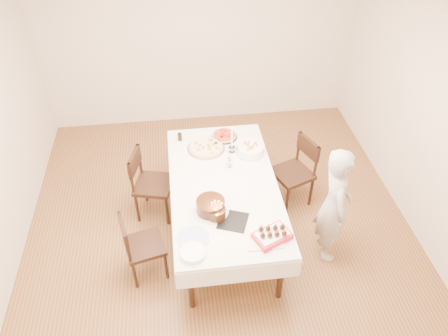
{
  "coord_description": "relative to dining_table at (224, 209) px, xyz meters",
  "views": [
    {
      "loc": [
        -0.4,
        -3.36,
        3.9
      ],
      "look_at": [
        0.04,
        0.06,
        0.98
      ],
      "focal_mm": 35.0,
      "sensor_mm": 36.0,
      "label": 1
    }
  ],
  "objects": [
    {
      "name": "pizza_pepperoni",
      "position": [
        0.11,
        0.85,
        0.4
      ],
      "size": [
        0.41,
        0.41,
        0.04
      ],
      "primitive_type": "cylinder",
      "rotation": [
        0.0,
        0.0,
        -0.39
      ],
      "color": "red",
      "rests_on": "dining_table"
    },
    {
      "name": "strawberry_box",
      "position": [
        0.35,
        -0.8,
        0.42
      ],
      "size": [
        0.4,
        0.34,
        0.08
      ],
      "primitive_type": null,
      "rotation": [
        0.0,
        0.0,
        0.42
      ],
      "color": "red",
      "rests_on": "dining_table"
    },
    {
      "name": "cola_glass",
      "position": [
        -0.43,
        0.86,
        0.42
      ],
      "size": [
        0.06,
        0.06,
        0.1
      ],
      "primitive_type": "cylinder",
      "rotation": [
        0.0,
        0.0,
        -0.1
      ],
      "color": "black",
      "rests_on": "dining_table"
    },
    {
      "name": "floor",
      "position": [
        -0.04,
        -0.06,
        -0.38
      ],
      "size": [
        5.0,
        5.0,
        0.0
      ],
      "primitive_type": "plane",
      "color": "brown",
      "rests_on": "ground"
    },
    {
      "name": "ceiling",
      "position": [
        -0.04,
        -0.06,
        2.33
      ],
      "size": [
        5.0,
        5.0,
        0.0
      ],
      "primitive_type": "plane",
      "rotation": [
        3.14,
        0.0,
        0.0
      ],
      "color": "white",
      "rests_on": "wall_back"
    },
    {
      "name": "pizza_white",
      "position": [
        -0.13,
        0.64,
        0.4
      ],
      "size": [
        0.5,
        0.5,
        0.04
      ],
      "primitive_type": "cylinder",
      "rotation": [
        0.0,
        0.0,
        -0.12
      ],
      "color": "beige",
      "rests_on": "dining_table"
    },
    {
      "name": "red_placemat",
      "position": [
        0.36,
        0.52,
        0.38
      ],
      "size": [
        0.27,
        0.27,
        0.01
      ],
      "primitive_type": "cube",
      "rotation": [
        0.0,
        0.0,
        0.11
      ],
      "color": "#B21E1E",
      "rests_on": "dining_table"
    },
    {
      "name": "wall_right",
      "position": [
        2.21,
        -0.06,
        0.98
      ],
      "size": [
        0.04,
        5.0,
        2.7
      ],
      "primitive_type": "cube",
      "color": "beige",
      "rests_on": "floor"
    },
    {
      "name": "wall_back",
      "position": [
        -0.04,
        2.44,
        0.98
      ],
      "size": [
        4.5,
        0.04,
        2.7
      ],
      "primitive_type": "cube",
      "color": "beige",
      "rests_on": "floor"
    },
    {
      "name": "layer_cake",
      "position": [
        -0.18,
        -0.38,
        0.45
      ],
      "size": [
        0.47,
        0.47,
        0.14
      ],
      "primitive_type": "cylinder",
      "rotation": [
        0.0,
        0.0,
        0.37
      ],
      "color": "black",
      "rests_on": "dining_table"
    },
    {
      "name": "china_plate",
      "position": [
        -0.38,
        -0.71,
        0.38
      ],
      "size": [
        0.37,
        0.37,
        0.01
      ],
      "primitive_type": "cylinder",
      "rotation": [
        0.0,
        0.0,
        -0.24
      ],
      "color": "white",
      "rests_on": "dining_table"
    },
    {
      "name": "chair_right_savory",
      "position": [
        0.88,
        0.41,
        0.08
      ],
      "size": [
        0.6,
        0.6,
        0.9
      ],
      "primitive_type": null,
      "rotation": [
        0.0,
        0.0,
        0.38
      ],
      "color": "black",
      "rests_on": "floor"
    },
    {
      "name": "shaker_pair",
      "position": [
        0.1,
        0.28,
        0.42
      ],
      "size": [
        0.1,
        0.1,
        0.1
      ],
      "primitive_type": null,
      "rotation": [
        0.0,
        0.0,
        0.16
      ],
      "color": "white",
      "rests_on": "dining_table"
    },
    {
      "name": "dining_table",
      "position": [
        0.0,
        0.0,
        0.0
      ],
      "size": [
        1.34,
        2.24,
        0.75
      ],
      "primitive_type": "cube",
      "rotation": [
        0.0,
        0.0,
        -0.1
      ],
      "color": "white",
      "rests_on": "floor"
    },
    {
      "name": "chair_left_dessert",
      "position": [
        -0.88,
        -0.45,
        0.04
      ],
      "size": [
        0.51,
        0.51,
        0.82
      ],
      "primitive_type": null,
      "rotation": [
        0.0,
        0.0,
        3.38
      ],
      "color": "black",
      "rests_on": "floor"
    },
    {
      "name": "person",
      "position": [
        1.09,
        -0.41,
        0.33
      ],
      "size": [
        0.38,
        0.54,
        1.41
      ],
      "primitive_type": "imported",
      "rotation": [
        0.0,
        0.0,
        1.48
      ],
      "color": "#B7B2AC",
      "rests_on": "floor"
    },
    {
      "name": "box_lid",
      "position": [
        0.27,
        -0.82,
        0.38
      ],
      "size": [
        0.34,
        0.23,
        0.03
      ],
      "primitive_type": "cube",
      "rotation": [
        0.0,
        0.0,
        -0.0
      ],
      "color": "beige",
      "rests_on": "dining_table"
    },
    {
      "name": "cake_board",
      "position": [
        0.02,
        -0.54,
        0.38
      ],
      "size": [
        0.36,
        0.36,
        0.01
      ],
      "primitive_type": "cube",
      "rotation": [
        0.0,
        0.0,
        -0.37
      ],
      "color": "black",
      "rests_on": "dining_table"
    },
    {
      "name": "taper_candle",
      "position": [
        0.16,
        0.55,
        0.56
      ],
      "size": [
        0.1,
        0.1,
        0.36
      ],
      "primitive_type": "cylinder",
      "rotation": [
        0.0,
        0.0,
        -0.33
      ],
      "color": "white",
      "rests_on": "dining_table"
    },
    {
      "name": "chair_left_savory",
      "position": [
        -0.77,
        0.43,
        0.07
      ],
      "size": [
        0.56,
        0.56,
        0.9
      ],
      "primitive_type": null,
      "rotation": [
        0.0,
        0.0,
        2.89
      ],
      "color": "black",
      "rests_on": "floor"
    },
    {
      "name": "plate_stack",
      "position": [
        -0.4,
        -0.9,
        0.4
      ],
      "size": [
        0.24,
        0.24,
        0.05
      ],
      "primitive_type": "cylinder",
      "rotation": [
        0.0,
        0.0,
        0.02
      ],
      "color": "white",
      "rests_on": "dining_table"
    },
    {
      "name": "birthday_cake",
      "position": [
        -0.13,
        -0.46,
        0.47
      ],
      "size": [
        0.24,
        0.24,
        0.17
      ],
      "primitive_type": "cylinder",
      "rotation": [
        0.0,
        0.0,
        -0.38
      ],
      "color": "#3B2110",
      "rests_on": "dining_table"
    },
    {
      "name": "pasta_bowl",
      "position": [
        0.37,
        0.5,
        0.43
      ],
      "size": [
        0.33,
        0.33,
        0.1
      ],
      "primitive_type": "cylinder",
      "rotation": [
        0.0,
        0.0,
        0.09
      ],
      "color": "white",
      "rests_on": "dining_table"
    }
  ]
}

